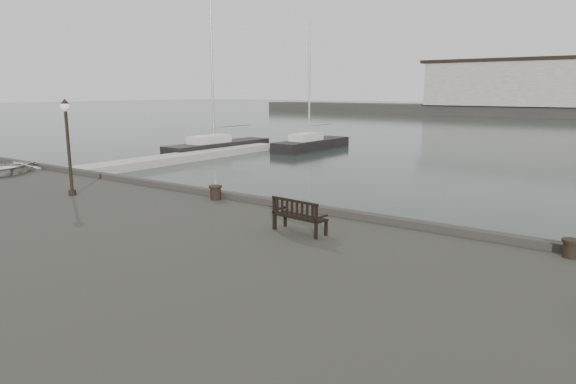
# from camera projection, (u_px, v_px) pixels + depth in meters

# --- Properties ---
(ground) EXTENTS (400.00, 400.00, 0.00)m
(ground) POSITION_uv_depth(u_px,v_px,m) (337.00, 268.00, 14.38)
(ground) COLOR black
(ground) RESTS_ON ground
(pontoon) EXTENTS (2.00, 24.00, 0.50)m
(pontoon) POSITION_uv_depth(u_px,v_px,m) (149.00, 162.00, 33.69)
(pontoon) COLOR beige
(pontoon) RESTS_ON ground
(bench) EXTENTS (1.43, 0.61, 0.80)m
(bench) POSITION_uv_depth(u_px,v_px,m) (299.00, 222.00, 12.19)
(bench) COLOR black
(bench) RESTS_ON quay
(bollard_left) EXTENTS (0.45, 0.45, 0.44)m
(bollard_left) POSITION_uv_depth(u_px,v_px,m) (215.00, 192.00, 15.90)
(bollard_left) COLOR black
(bollard_left) RESTS_ON quay
(bollard_right) EXTENTS (0.38, 0.38, 0.38)m
(bollard_right) POSITION_uv_depth(u_px,v_px,m) (571.00, 248.00, 10.39)
(bollard_right) COLOR black
(bollard_right) RESTS_ON quay
(lamp_post) EXTENTS (0.31, 0.31, 3.08)m
(lamp_post) POSITION_uv_depth(u_px,v_px,m) (67.00, 134.00, 16.22)
(lamp_post) COLOR black
(lamp_post) RESTS_ON quay
(dinghy) EXTENTS (2.90, 3.17, 0.54)m
(dinghy) POSITION_uv_depth(u_px,v_px,m) (7.00, 168.00, 20.63)
(dinghy) COLOR beige
(dinghy) RESTS_ON quay
(yacht_b) EXTENTS (2.56, 10.09, 13.24)m
(yacht_b) POSITION_uv_depth(u_px,v_px,m) (219.00, 149.00, 41.20)
(yacht_b) COLOR black
(yacht_b) RESTS_ON ground
(yacht_d) EXTENTS (2.39, 8.56, 10.88)m
(yacht_d) POSITION_uv_depth(u_px,v_px,m) (312.00, 146.00, 43.13)
(yacht_d) COLOR black
(yacht_d) RESTS_ON ground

